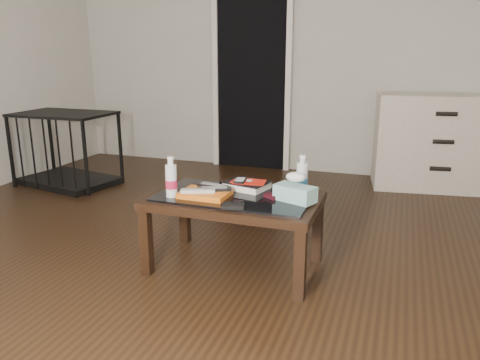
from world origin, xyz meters
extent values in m
plane|color=black|center=(0.00, 0.00, 0.00)|extent=(5.00, 5.00, 0.00)
plane|color=beige|center=(0.00, 2.50, 1.35)|extent=(5.00, 0.00, 5.00)
cube|color=black|center=(-0.40, 2.47, 1.00)|extent=(0.80, 0.05, 2.00)
cube|color=silver|center=(-0.82, 2.44, 1.00)|extent=(0.06, 0.04, 2.04)
cube|color=silver|center=(0.02, 2.44, 1.00)|extent=(0.06, 0.04, 2.04)
cube|color=black|center=(-0.16, -0.30, 0.20)|extent=(0.06, 0.06, 0.40)
cube|color=black|center=(0.76, -0.30, 0.20)|extent=(0.06, 0.06, 0.40)
cube|color=black|center=(-0.16, 0.22, 0.20)|extent=(0.06, 0.06, 0.40)
cube|color=black|center=(0.76, 0.22, 0.20)|extent=(0.06, 0.06, 0.40)
cube|color=black|center=(0.30, -0.04, 0.43)|extent=(1.00, 0.60, 0.05)
cube|color=black|center=(0.30, -0.04, 0.46)|extent=(0.90, 0.50, 0.01)
cube|color=beige|center=(1.57, 2.23, 0.45)|extent=(1.25, 0.65, 0.90)
cylinder|color=black|center=(1.57, 1.97, 0.25)|extent=(0.18, 0.06, 0.04)
cylinder|color=black|center=(1.57, 1.97, 0.50)|extent=(0.18, 0.06, 0.04)
cylinder|color=black|center=(1.57, 1.97, 0.75)|extent=(0.18, 0.06, 0.04)
cube|color=black|center=(-1.90, 1.18, 0.03)|extent=(1.00, 0.77, 0.06)
cube|color=black|center=(-1.90, 1.18, 0.70)|extent=(1.00, 0.77, 0.02)
cube|color=black|center=(-2.33, 0.90, 0.35)|extent=(0.03, 0.03, 0.70)
cube|color=black|center=(-1.47, 0.90, 0.35)|extent=(0.03, 0.03, 0.70)
cube|color=black|center=(-2.33, 1.46, 0.35)|extent=(0.03, 0.03, 0.70)
cube|color=black|center=(-1.47, 1.46, 0.35)|extent=(0.03, 0.03, 0.70)
cube|color=#D26213|center=(0.15, -0.13, 0.48)|extent=(0.28, 0.21, 0.03)
cube|color=#A9AAAE|center=(0.12, -0.16, 0.50)|extent=(0.21, 0.12, 0.02)
cube|color=black|center=(0.19, -0.10, 0.50)|extent=(0.20, 0.12, 0.02)
cube|color=black|center=(0.16, -0.04, 0.50)|extent=(0.21, 0.08, 0.02)
cube|color=black|center=(0.33, 0.11, 0.48)|extent=(0.29, 0.25, 0.05)
cube|color=#B91A0C|center=(0.34, 0.10, 0.51)|extent=(0.20, 0.14, 0.01)
cube|color=black|center=(0.30, 0.07, 0.52)|extent=(0.08, 0.11, 0.02)
cube|color=black|center=(0.53, -0.03, 0.47)|extent=(0.10, 0.09, 0.02)
cube|color=black|center=(0.38, -0.27, 0.47)|extent=(0.13, 0.10, 0.02)
cylinder|color=silver|center=(-0.03, -0.19, 0.58)|extent=(0.07, 0.07, 0.24)
cylinder|color=silver|center=(0.67, 0.10, 0.58)|extent=(0.08, 0.08, 0.24)
cube|color=teal|center=(0.67, -0.04, 0.51)|extent=(0.26, 0.20, 0.09)
camera|label=1|loc=(1.20, -2.53, 1.28)|focal=35.00mm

